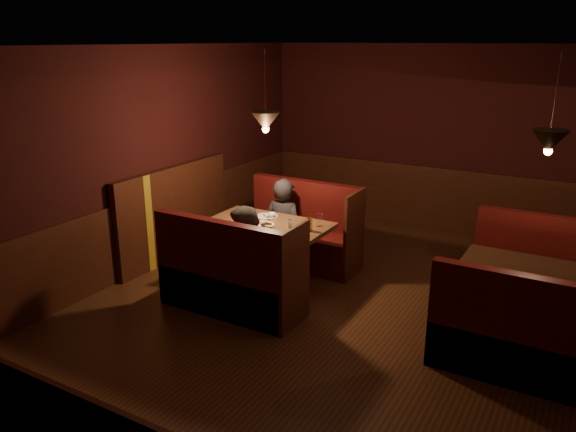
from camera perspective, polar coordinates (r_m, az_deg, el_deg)
The scene contains 9 objects.
room at distance 6.17m, azimuth 4.93°, elevation -0.54°, with size 6.02×7.02×2.92m.
main_table at distance 6.91m, azimuth -2.05°, elevation -2.23°, with size 1.51×0.92×1.06m.
main_bench_far at distance 7.69m, azimuth 1.45°, elevation -2.23°, with size 1.66×0.59×1.13m.
main_bench_near at distance 6.34m, azimuth -6.00°, elevation -6.76°, with size 1.66×0.59×1.13m.
second_table at distance 6.20m, azimuth 23.26°, elevation -6.66°, with size 1.36×0.87×0.77m.
second_bench_far at distance 7.03m, azimuth 24.16°, elevation -5.94°, with size 1.50×0.56×1.07m.
second_bench_near at distance 5.56m, azimuth 22.17°, elevation -11.95°, with size 1.50×0.56×1.07m.
diner_a at distance 7.51m, azimuth -0.43°, elevation 0.67°, with size 0.57×0.37×1.56m, color #252529.
diner_b at distance 6.41m, azimuth -4.25°, elevation -2.66°, with size 0.73×0.57×1.51m, color #3D3933.
Camera 1 is at (2.18, -5.29, 2.96)m, focal length 35.00 mm.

